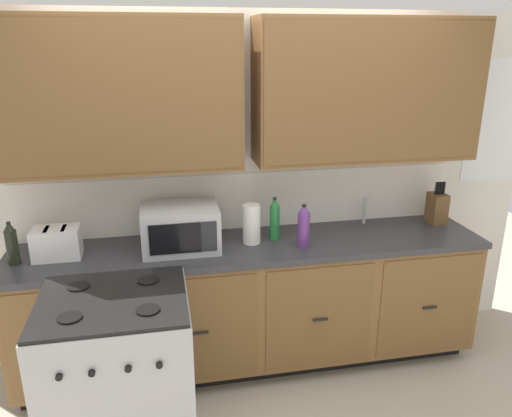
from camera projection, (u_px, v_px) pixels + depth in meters
name	position (u px, v px, depth m)	size (l,w,h in m)	color
ground_plane	(261.00, 388.00, 3.28)	(8.00, 8.00, 0.00)	#B2A893
wall_unit	(246.00, 130.00, 3.22)	(4.27, 0.40, 2.37)	white
counter_run	(253.00, 303.00, 3.40)	(3.10, 0.64, 0.91)	black
stove_range	(120.00, 376.00, 2.66)	(0.76, 0.68, 0.95)	#B7B7BC
microwave	(180.00, 228.00, 3.14)	(0.48, 0.37, 0.28)	#B7B7BC
toaster	(57.00, 243.00, 3.02)	(0.28, 0.18, 0.19)	white
knife_block	(437.00, 208.00, 3.60)	(0.11, 0.14, 0.31)	brown
sink_faucet	(365.00, 210.00, 3.59)	(0.02, 0.02, 0.20)	#B2B5BA
paper_towel_roll	(251.00, 224.00, 3.23)	(0.12, 0.12, 0.26)	white
bottle_violet	(304.00, 226.00, 3.17)	(0.08, 0.08, 0.29)	#663384
bottle_dark	(12.00, 244.00, 2.92)	(0.07, 0.07, 0.27)	black
bottle_green	(275.00, 219.00, 3.29)	(0.07, 0.07, 0.29)	#237A38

